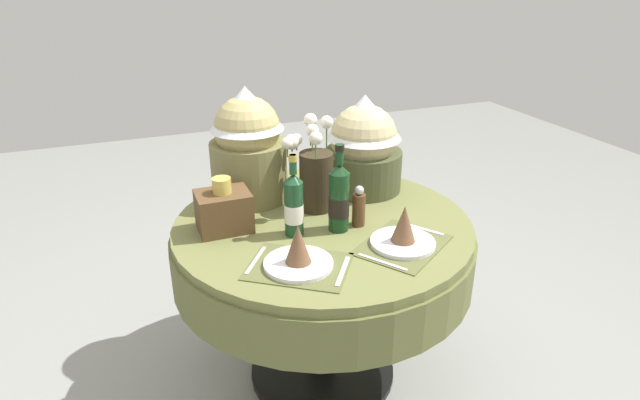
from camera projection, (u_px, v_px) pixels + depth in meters
The scene contains 11 objects.
ground at pixel (322, 371), 2.48m from camera, with size 8.00×8.00×0.00m, color gray.
dining_table at pixel (323, 253), 2.22m from camera, with size 1.22×1.22×0.78m.
place_setting_left at pixel (298, 255), 1.82m from camera, with size 0.43×0.41×0.16m.
place_setting_right at pixel (403, 234), 1.96m from camera, with size 0.43×0.41×0.16m.
flower_vase at pixel (314, 173), 2.21m from camera, with size 0.24×0.22×0.39m.
wine_bottle_left at pixel (339, 198), 2.04m from camera, with size 0.08×0.08×0.35m.
wine_bottle_centre at pixel (294, 205), 2.01m from camera, with size 0.07×0.07×0.32m.
pepper_mill at pixel (359, 208), 2.10m from camera, with size 0.05×0.05×0.17m.
gift_tub_back_left at pixel (248, 141), 2.27m from camera, with size 0.33×0.33×0.49m.
gift_tub_back_right at pixel (364, 142), 2.38m from camera, with size 0.35×0.35×0.44m.
woven_basket_side_left at pixel (224, 210), 2.06m from camera, with size 0.20×0.16×0.21m.
Camera 1 is at (-0.71, -1.80, 1.74)m, focal length 30.08 mm.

